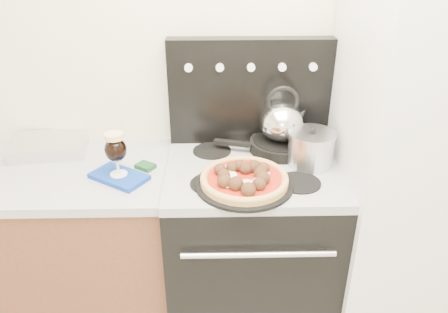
{
  "coord_description": "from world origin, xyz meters",
  "views": [
    {
      "loc": [
        -0.09,
        -0.51,
        1.85
      ],
      "look_at": [
        -0.05,
        1.05,
        1.03
      ],
      "focal_mm": 35.0,
      "sensor_mm": 36.0,
      "label": 1
    }
  ],
  "objects_px": {
    "beer_glass": "(116,154)",
    "pizza": "(244,177)",
    "stove_body": "(250,251)",
    "stock_pot": "(311,150)",
    "oven_mitt": "(119,177)",
    "base_cabinet": "(26,253)",
    "pizza_pan": "(244,184)",
    "skillet": "(280,145)",
    "fridge": "(413,161)",
    "tea_kettle": "(282,119)"
  },
  "relations": [
    {
      "from": "beer_glass",
      "to": "pizza",
      "type": "height_order",
      "value": "beer_glass"
    },
    {
      "from": "stove_body",
      "to": "stock_pot",
      "type": "relative_size",
      "value": 4.44
    },
    {
      "from": "oven_mitt",
      "to": "base_cabinet",
      "type": "bearing_deg",
      "value": 170.57
    },
    {
      "from": "base_cabinet",
      "to": "stock_pot",
      "type": "distance_m",
      "value": 1.47
    },
    {
      "from": "pizza_pan",
      "to": "skillet",
      "type": "bearing_deg",
      "value": 58.96
    },
    {
      "from": "skillet",
      "to": "stock_pot",
      "type": "height_order",
      "value": "stock_pot"
    },
    {
      "from": "base_cabinet",
      "to": "oven_mitt",
      "type": "height_order",
      "value": "oven_mitt"
    },
    {
      "from": "pizza_pan",
      "to": "stock_pot",
      "type": "bearing_deg",
      "value": 30.18
    },
    {
      "from": "pizza_pan",
      "to": "pizza",
      "type": "height_order",
      "value": "pizza"
    },
    {
      "from": "fridge",
      "to": "tea_kettle",
      "type": "bearing_deg",
      "value": 162.47
    },
    {
      "from": "tea_kettle",
      "to": "stock_pot",
      "type": "distance_m",
      "value": 0.2
    },
    {
      "from": "base_cabinet",
      "to": "pizza",
      "type": "relative_size",
      "value": 4.07
    },
    {
      "from": "tea_kettle",
      "to": "stock_pot",
      "type": "height_order",
      "value": "tea_kettle"
    },
    {
      "from": "base_cabinet",
      "to": "stock_pot",
      "type": "height_order",
      "value": "stock_pot"
    },
    {
      "from": "beer_glass",
      "to": "pizza_pan",
      "type": "height_order",
      "value": "beer_glass"
    },
    {
      "from": "tea_kettle",
      "to": "pizza_pan",
      "type": "bearing_deg",
      "value": -138.98
    },
    {
      "from": "oven_mitt",
      "to": "beer_glass",
      "type": "distance_m",
      "value": 0.11
    },
    {
      "from": "tea_kettle",
      "to": "base_cabinet",
      "type": "bearing_deg",
      "value": 167.87
    },
    {
      "from": "beer_glass",
      "to": "fridge",
      "type": "bearing_deg",
      "value": 1.69
    },
    {
      "from": "stove_body",
      "to": "tea_kettle",
      "type": "relative_size",
      "value": 3.96
    },
    {
      "from": "pizza_pan",
      "to": "oven_mitt",
      "type": "bearing_deg",
      "value": 169.37
    },
    {
      "from": "tea_kettle",
      "to": "stove_body",
      "type": "bearing_deg",
      "value": -150.82
    },
    {
      "from": "base_cabinet",
      "to": "stock_pot",
      "type": "xyz_separation_m",
      "value": [
        1.36,
        -0.01,
        0.56
      ]
    },
    {
      "from": "stove_body",
      "to": "oven_mitt",
      "type": "relative_size",
      "value": 3.66
    },
    {
      "from": "pizza_pan",
      "to": "stock_pot",
      "type": "xyz_separation_m",
      "value": [
        0.3,
        0.18,
        0.07
      ]
    },
    {
      "from": "fridge",
      "to": "skillet",
      "type": "bearing_deg",
      "value": 162.47
    },
    {
      "from": "base_cabinet",
      "to": "fridge",
      "type": "bearing_deg",
      "value": -1.59
    },
    {
      "from": "oven_mitt",
      "to": "stock_pot",
      "type": "bearing_deg",
      "value": 5.25
    },
    {
      "from": "beer_glass",
      "to": "tea_kettle",
      "type": "relative_size",
      "value": 0.89
    },
    {
      "from": "beer_glass",
      "to": "skillet",
      "type": "height_order",
      "value": "beer_glass"
    },
    {
      "from": "fridge",
      "to": "skillet",
      "type": "xyz_separation_m",
      "value": [
        -0.56,
        0.18,
        -0.0
      ]
    },
    {
      "from": "oven_mitt",
      "to": "tea_kettle",
      "type": "bearing_deg",
      "value": 16.62
    },
    {
      "from": "skillet",
      "to": "stock_pot",
      "type": "relative_size",
      "value": 1.44
    },
    {
      "from": "oven_mitt",
      "to": "pizza",
      "type": "relative_size",
      "value": 0.67
    },
    {
      "from": "oven_mitt",
      "to": "beer_glass",
      "type": "relative_size",
      "value": 1.22
    },
    {
      "from": "oven_mitt",
      "to": "pizza_pan",
      "type": "distance_m",
      "value": 0.54
    },
    {
      "from": "pizza_pan",
      "to": "skillet",
      "type": "xyz_separation_m",
      "value": [
        0.19,
        0.31,
        0.02
      ]
    },
    {
      "from": "pizza_pan",
      "to": "tea_kettle",
      "type": "xyz_separation_m",
      "value": [
        0.19,
        0.31,
        0.16
      ]
    },
    {
      "from": "fridge",
      "to": "beer_glass",
      "type": "relative_size",
      "value": 9.64
    },
    {
      "from": "stock_pot",
      "to": "skillet",
      "type": "bearing_deg",
      "value": 129.45
    },
    {
      "from": "fridge",
      "to": "pizza",
      "type": "distance_m",
      "value": 0.76
    },
    {
      "from": "stove_body",
      "to": "skillet",
      "type": "relative_size",
      "value": 3.08
    },
    {
      "from": "oven_mitt",
      "to": "pizza",
      "type": "bearing_deg",
      "value": -10.63
    },
    {
      "from": "fridge",
      "to": "oven_mitt",
      "type": "distance_m",
      "value": 1.28
    },
    {
      "from": "beer_glass",
      "to": "pizza",
      "type": "xyz_separation_m",
      "value": [
        0.53,
        -0.1,
        -0.06
      ]
    },
    {
      "from": "stove_body",
      "to": "fridge",
      "type": "relative_size",
      "value": 0.46
    },
    {
      "from": "stove_body",
      "to": "tea_kettle",
      "type": "xyz_separation_m",
      "value": [
        0.14,
        0.15,
        0.64
      ]
    },
    {
      "from": "pizza",
      "to": "pizza_pan",
      "type": "bearing_deg",
      "value": 0.0
    },
    {
      "from": "stove_body",
      "to": "pizza_pan",
      "type": "relative_size",
      "value": 2.19
    },
    {
      "from": "stove_body",
      "to": "tea_kettle",
      "type": "distance_m",
      "value": 0.67
    }
  ]
}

